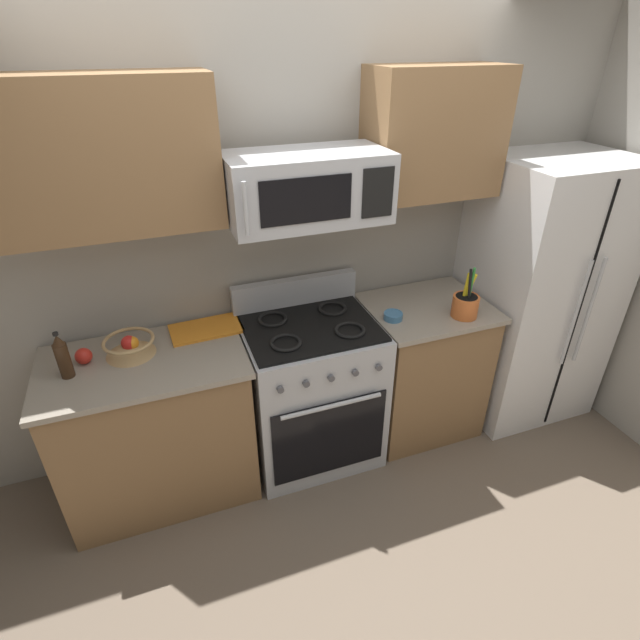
{
  "coord_description": "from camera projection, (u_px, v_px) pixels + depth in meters",
  "views": [
    {
      "loc": [
        -0.76,
        -1.59,
        2.34
      ],
      "look_at": [
        0.01,
        0.5,
        1.03
      ],
      "focal_mm": 27.55,
      "sensor_mm": 36.0,
      "label": 1
    }
  ],
  "objects": [
    {
      "name": "microwave",
      "position": [
        307.0,
        187.0,
        2.37
      ],
      "size": [
        0.78,
        0.44,
        0.33
      ],
      "color": "#B2B5BA"
    },
    {
      "name": "prep_bowl",
      "position": [
        393.0,
        316.0,
        2.82
      ],
      "size": [
        0.11,
        0.11,
        0.04
      ],
      "color": "teal",
      "rests_on": "counter_right"
    },
    {
      "name": "upper_cabinets_right",
      "position": [
        434.0,
        133.0,
        2.61
      ],
      "size": [
        0.72,
        0.34,
        0.66
      ],
      "color": "olive"
    },
    {
      "name": "utensil_crock",
      "position": [
        465.0,
        305.0,
        2.83
      ],
      "size": [
        0.15,
        0.15,
        0.31
      ],
      "color": "#D1662D",
      "rests_on": "counter_right"
    },
    {
      "name": "wall_back",
      "position": [
        288.0,
        239.0,
        2.85
      ],
      "size": [
        8.0,
        0.1,
        2.6
      ],
      "primitive_type": "cube",
      "color": "#9E998E",
      "rests_on": "ground"
    },
    {
      "name": "fruit_basket",
      "position": [
        130.0,
        346.0,
        2.5
      ],
      "size": [
        0.26,
        0.26,
        0.11
      ],
      "color": "tan",
      "rests_on": "counter_left"
    },
    {
      "name": "range_oven",
      "position": [
        311.0,
        390.0,
        2.97
      ],
      "size": [
        0.76,
        0.66,
        1.09
      ],
      "color": "#B2B5BA",
      "rests_on": "ground"
    },
    {
      "name": "counter_left",
      "position": [
        157.0,
        428.0,
        2.71
      ],
      "size": [
        1.02,
        0.62,
        0.91
      ],
      "color": "olive",
      "rests_on": "ground"
    },
    {
      "name": "counter_right",
      "position": [
        421.0,
        367.0,
        3.2
      ],
      "size": [
        0.73,
        0.62,
        0.91
      ],
      "color": "olive",
      "rests_on": "ground"
    },
    {
      "name": "upper_cabinets_left",
      "position": [
        98.0,
        157.0,
        2.12
      ],
      "size": [
        1.01,
        0.34,
        0.66
      ],
      "color": "olive"
    },
    {
      "name": "apple_loose",
      "position": [
        84.0,
        356.0,
        2.44
      ],
      "size": [
        0.08,
        0.08,
        0.08
      ],
      "primitive_type": "sphere",
      "color": "red",
      "rests_on": "counter_left"
    },
    {
      "name": "ground_plane",
      "position": [
        350.0,
        525.0,
        2.7
      ],
      "size": [
        16.0,
        16.0,
        0.0
      ],
      "primitive_type": "plane",
      "color": "#6B5B4C"
    },
    {
      "name": "refrigerator",
      "position": [
        536.0,
        292.0,
        3.22
      ],
      "size": [
        0.83,
        0.73,
        1.73
      ],
      "color": "silver",
      "rests_on": "ground"
    },
    {
      "name": "bottle_soy",
      "position": [
        63.0,
        357.0,
        2.31
      ],
      "size": [
        0.06,
        0.06,
        0.25
      ],
      "color": "#382314",
      "rests_on": "counter_left"
    },
    {
      "name": "cutting_board",
      "position": [
        206.0,
        329.0,
        2.72
      ],
      "size": [
        0.4,
        0.24,
        0.02
      ],
      "primitive_type": "cube",
      "rotation": [
        0.0,
        0.0,
        0.05
      ],
      "color": "orange",
      "rests_on": "counter_left"
    }
  ]
}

